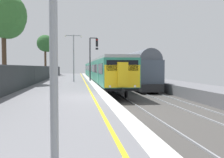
{
  "coord_description": "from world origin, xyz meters",
  "views": [
    {
      "loc": [
        -1.25,
        -14.68,
        1.69
      ],
      "look_at": [
        1.69,
        7.02,
        0.69
      ],
      "focal_mm": 41.45,
      "sensor_mm": 36.0,
      "label": 1
    }
  ],
  "objects_px": {
    "signal_gantry": "(92,54)",
    "platform_lamp_mid": "(74,54)",
    "background_tree_left": "(5,17)",
    "background_tree_centre": "(46,44)",
    "commuter_train_at_platform": "(99,70)",
    "freight_train_adjacent_track": "(125,69)"
  },
  "relations": [
    {
      "from": "platform_lamp_mid",
      "to": "background_tree_left",
      "type": "xyz_separation_m",
      "value": [
        -6.66,
        -3.48,
        3.39
      ]
    },
    {
      "from": "commuter_train_at_platform",
      "to": "background_tree_centre",
      "type": "relative_size",
      "value": 5.17
    },
    {
      "from": "background_tree_left",
      "to": "background_tree_centre",
      "type": "height_order",
      "value": "background_tree_left"
    },
    {
      "from": "signal_gantry",
      "to": "background_tree_left",
      "type": "xyz_separation_m",
      "value": [
        -8.9,
        -5.21,
        3.29
      ]
    },
    {
      "from": "freight_train_adjacent_track",
      "to": "signal_gantry",
      "type": "relative_size",
      "value": 5.59
    },
    {
      "from": "platform_lamp_mid",
      "to": "background_tree_left",
      "type": "distance_m",
      "value": 8.25
    },
    {
      "from": "signal_gantry",
      "to": "freight_train_adjacent_track",
      "type": "bearing_deg",
      "value": 53.03
    },
    {
      "from": "freight_train_adjacent_track",
      "to": "background_tree_left",
      "type": "bearing_deg",
      "value": -139.01
    },
    {
      "from": "signal_gantry",
      "to": "platform_lamp_mid",
      "type": "relative_size",
      "value": 0.98
    },
    {
      "from": "background_tree_left",
      "to": "background_tree_centre",
      "type": "xyz_separation_m",
      "value": [
        0.83,
        27.11,
        -0.27
      ]
    },
    {
      "from": "commuter_train_at_platform",
      "to": "platform_lamp_mid",
      "type": "relative_size",
      "value": 7.83
    },
    {
      "from": "background_tree_centre",
      "to": "freight_train_adjacent_track",
      "type": "bearing_deg",
      "value": -47.12
    },
    {
      "from": "commuter_train_at_platform",
      "to": "signal_gantry",
      "type": "bearing_deg",
      "value": -100.62
    },
    {
      "from": "commuter_train_at_platform",
      "to": "platform_lamp_mid",
      "type": "distance_m",
      "value": 10.52
    },
    {
      "from": "platform_lamp_mid",
      "to": "background_tree_centre",
      "type": "relative_size",
      "value": 0.66
    },
    {
      "from": "background_tree_left",
      "to": "commuter_train_at_platform",
      "type": "bearing_deg",
      "value": 51.65
    },
    {
      "from": "commuter_train_at_platform",
      "to": "signal_gantry",
      "type": "xyz_separation_m",
      "value": [
        -1.49,
        -7.92,
        2.06
      ]
    },
    {
      "from": "commuter_train_at_platform",
      "to": "background_tree_left",
      "type": "xyz_separation_m",
      "value": [
        -10.39,
        -13.13,
        5.35
      ]
    },
    {
      "from": "commuter_train_at_platform",
      "to": "signal_gantry",
      "type": "distance_m",
      "value": 8.31
    },
    {
      "from": "freight_train_adjacent_track",
      "to": "platform_lamp_mid",
      "type": "height_order",
      "value": "platform_lamp_mid"
    },
    {
      "from": "freight_train_adjacent_track",
      "to": "commuter_train_at_platform",
      "type": "bearing_deg",
      "value": 171.12
    },
    {
      "from": "background_tree_centre",
      "to": "signal_gantry",
      "type": "bearing_deg",
      "value": -69.77
    }
  ]
}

